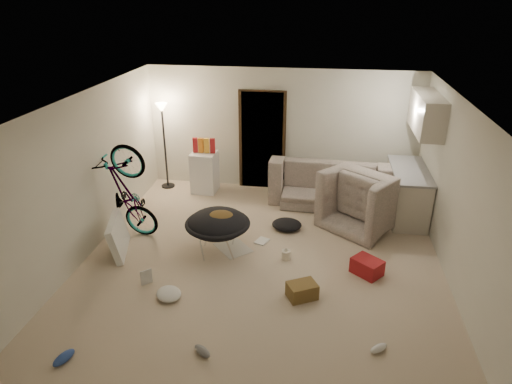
# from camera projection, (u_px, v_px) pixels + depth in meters

# --- Properties ---
(floor) EXTENTS (5.50, 6.00, 0.02)m
(floor) POSITION_uv_depth(u_px,v_px,m) (261.00, 263.00, 7.10)
(floor) COLOR beige
(floor) RESTS_ON ground
(ceiling) EXTENTS (5.50, 6.00, 0.02)m
(ceiling) POSITION_uv_depth(u_px,v_px,m) (262.00, 102.00, 6.07)
(ceiling) COLOR white
(ceiling) RESTS_ON wall_back
(wall_back) EXTENTS (5.50, 0.02, 2.50)m
(wall_back) POSITION_uv_depth(u_px,v_px,m) (282.00, 130.00, 9.31)
(wall_back) COLOR beige
(wall_back) RESTS_ON floor
(wall_front) EXTENTS (5.50, 0.02, 2.50)m
(wall_front) POSITION_uv_depth(u_px,v_px,m) (212.00, 329.00, 3.87)
(wall_front) COLOR beige
(wall_front) RESTS_ON floor
(wall_left) EXTENTS (0.02, 6.00, 2.50)m
(wall_left) POSITION_uv_depth(u_px,v_px,m) (83.00, 178.00, 6.97)
(wall_left) COLOR beige
(wall_left) RESTS_ON floor
(wall_right) EXTENTS (0.02, 6.00, 2.50)m
(wall_right) POSITION_uv_depth(u_px,v_px,m) (462.00, 201.00, 6.21)
(wall_right) COLOR beige
(wall_right) RESTS_ON floor
(doorway) EXTENTS (0.85, 0.10, 2.04)m
(doorway) POSITION_uv_depth(u_px,v_px,m) (262.00, 141.00, 9.42)
(doorway) COLOR black
(doorway) RESTS_ON floor
(door_trim) EXTENTS (0.97, 0.04, 2.10)m
(door_trim) POSITION_uv_depth(u_px,v_px,m) (262.00, 141.00, 9.39)
(door_trim) COLOR #342312
(door_trim) RESTS_ON floor
(floor_lamp) EXTENTS (0.28, 0.28, 1.81)m
(floor_lamp) POSITION_uv_depth(u_px,v_px,m) (163.00, 128.00, 9.29)
(floor_lamp) COLOR black
(floor_lamp) RESTS_ON floor
(kitchen_counter) EXTENTS (0.60, 1.50, 0.88)m
(kitchen_counter) POSITION_uv_depth(u_px,v_px,m) (407.00, 194.00, 8.39)
(kitchen_counter) COLOR beige
(kitchen_counter) RESTS_ON floor
(counter_top) EXTENTS (0.64, 1.54, 0.04)m
(counter_top) POSITION_uv_depth(u_px,v_px,m) (410.00, 171.00, 8.20)
(counter_top) COLOR gray
(counter_top) RESTS_ON kitchen_counter
(kitchen_uppers) EXTENTS (0.38, 1.40, 0.65)m
(kitchen_uppers) POSITION_uv_depth(u_px,v_px,m) (427.00, 113.00, 7.76)
(kitchen_uppers) COLOR beige
(kitchen_uppers) RESTS_ON wall_right
(sofa) EXTENTS (2.33, 1.00, 0.67)m
(sofa) POSITION_uv_depth(u_px,v_px,m) (329.00, 185.00, 9.03)
(sofa) COLOR #3D453D
(sofa) RESTS_ON floor
(armchair) EXTENTS (1.59, 1.56, 0.78)m
(armchair) POSITION_uv_depth(u_px,v_px,m) (368.00, 204.00, 8.12)
(armchair) COLOR #3D453D
(armchair) RESTS_ON floor
(bicycle) EXTENTS (1.84, 0.99, 1.01)m
(bicycle) POSITION_uv_depth(u_px,v_px,m) (129.00, 213.00, 7.63)
(bicycle) COLOR black
(bicycle) RESTS_ON floor
(book_asset) EXTENTS (0.28, 0.29, 0.02)m
(book_asset) POSITION_uv_depth(u_px,v_px,m) (141.00, 285.00, 6.53)
(book_asset) COLOR maroon
(book_asset) RESTS_ON floor
(mini_fridge) EXTENTS (0.52, 0.52, 0.84)m
(mini_fridge) POSITION_uv_depth(u_px,v_px,m) (205.00, 172.00, 9.44)
(mini_fridge) COLOR white
(mini_fridge) RESTS_ON floor
(snack_box_0) EXTENTS (0.12, 0.10, 0.30)m
(snack_box_0) POSITION_uv_depth(u_px,v_px,m) (195.00, 145.00, 9.23)
(snack_box_0) COLOR maroon
(snack_box_0) RESTS_ON mini_fridge
(snack_box_1) EXTENTS (0.11, 0.09, 0.30)m
(snack_box_1) POSITION_uv_depth(u_px,v_px,m) (201.00, 145.00, 9.21)
(snack_box_1) COLOR orange
(snack_box_1) RESTS_ON mini_fridge
(snack_box_2) EXTENTS (0.11, 0.08, 0.30)m
(snack_box_2) POSITION_uv_depth(u_px,v_px,m) (207.00, 146.00, 9.19)
(snack_box_2) COLOR gold
(snack_box_2) RESTS_ON mini_fridge
(snack_box_3) EXTENTS (0.11, 0.09, 0.30)m
(snack_box_3) POSITION_uv_depth(u_px,v_px,m) (213.00, 146.00, 9.18)
(snack_box_3) COLOR maroon
(snack_box_3) RESTS_ON mini_fridge
(saucer_chair) EXTENTS (1.03, 1.03, 0.73)m
(saucer_chair) POSITION_uv_depth(u_px,v_px,m) (218.00, 229.00, 7.18)
(saucer_chair) COLOR silver
(saucer_chair) RESTS_ON floor
(hoodie) EXTENTS (0.57, 0.52, 0.22)m
(hoodie) POSITION_uv_depth(u_px,v_px,m) (220.00, 218.00, 7.06)
(hoodie) COLOR brown
(hoodie) RESTS_ON saucer_chair
(sofa_drape) EXTENTS (0.56, 0.46, 0.28)m
(sofa_drape) POSITION_uv_depth(u_px,v_px,m) (281.00, 173.00, 9.08)
(sofa_drape) COLOR black
(sofa_drape) RESTS_ON sofa
(tv_box) EXTENTS (0.46, 0.91, 0.59)m
(tv_box) POSITION_uv_depth(u_px,v_px,m) (118.00, 236.00, 7.26)
(tv_box) COLOR silver
(tv_box) RESTS_ON floor
(drink_case_a) EXTENTS (0.47, 0.43, 0.22)m
(drink_case_a) POSITION_uv_depth(u_px,v_px,m) (302.00, 291.00, 6.24)
(drink_case_a) COLOR brown
(drink_case_a) RESTS_ON floor
(drink_case_b) EXTENTS (0.52, 0.51, 0.24)m
(drink_case_b) POSITION_uv_depth(u_px,v_px,m) (367.00, 267.00, 6.76)
(drink_case_b) COLOR maroon
(drink_case_b) RESTS_ON floor
(juicer) EXTENTS (0.14, 0.14, 0.20)m
(juicer) POSITION_uv_depth(u_px,v_px,m) (286.00, 254.00, 7.15)
(juicer) COLOR beige
(juicer) RESTS_ON floor
(newspaper) EXTENTS (0.73, 0.74, 0.01)m
(newspaper) POSITION_uv_depth(u_px,v_px,m) (233.00, 248.00, 7.49)
(newspaper) COLOR #B2AFA4
(newspaper) RESTS_ON floor
(book_blue) EXTENTS (0.31, 0.36, 0.03)m
(book_blue) POSITION_uv_depth(u_px,v_px,m) (203.00, 231.00, 7.96)
(book_blue) COLOR #294594
(book_blue) RESTS_ON floor
(book_white) EXTENTS (0.26, 0.29, 0.02)m
(book_white) POSITION_uv_depth(u_px,v_px,m) (262.00, 241.00, 7.66)
(book_white) COLOR silver
(book_white) RESTS_ON floor
(shoe_1) EXTENTS (0.27, 0.24, 0.10)m
(shoe_1) POSITION_uv_depth(u_px,v_px,m) (223.00, 224.00, 8.14)
(shoe_1) COLOR slate
(shoe_1) RESTS_ON floor
(shoe_2) EXTENTS (0.21, 0.32, 0.11)m
(shoe_2) POSITION_uv_depth(u_px,v_px,m) (64.00, 358.00, 5.18)
(shoe_2) COLOR #294594
(shoe_2) RESTS_ON floor
(shoe_3) EXTENTS (0.27, 0.24, 0.09)m
(shoe_3) POSITION_uv_depth(u_px,v_px,m) (202.00, 351.00, 5.29)
(shoe_3) COLOR slate
(shoe_3) RESTS_ON floor
(shoe_4) EXTENTS (0.25, 0.23, 0.09)m
(shoe_4) POSITION_uv_depth(u_px,v_px,m) (379.00, 348.00, 5.33)
(shoe_4) COLOR white
(shoe_4) RESTS_ON floor
(clothes_lump_a) EXTENTS (0.54, 0.47, 0.17)m
(clothes_lump_a) POSITION_uv_depth(u_px,v_px,m) (287.00, 225.00, 8.05)
(clothes_lump_a) COLOR black
(clothes_lump_a) RESTS_ON floor
(clothes_lump_c) EXTENTS (0.50, 0.50, 0.12)m
(clothes_lump_c) POSITION_uv_depth(u_px,v_px,m) (169.00, 294.00, 6.26)
(clothes_lump_c) COLOR silver
(clothes_lump_c) RESTS_ON floor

